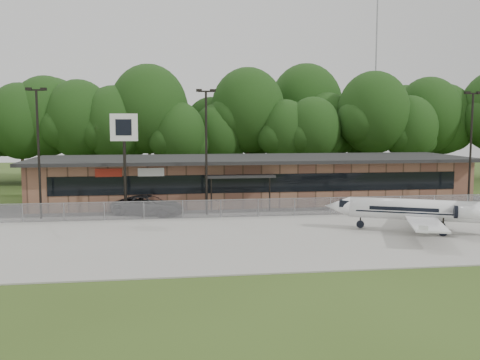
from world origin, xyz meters
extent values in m
plane|color=#36491A|center=(0.00, 0.00, 0.00)|extent=(160.00, 160.00, 0.00)
cube|color=#9E9B93|center=(0.00, 8.00, 0.04)|extent=(64.00, 18.00, 0.08)
cube|color=#383835|center=(0.00, 19.50, 0.03)|extent=(50.00, 9.00, 0.06)
cube|color=#8E6147|center=(0.00, 24.00, 2.00)|extent=(40.00, 10.00, 4.00)
cube|color=black|center=(0.00, 18.98, 2.30)|extent=(36.00, 0.08, 1.60)
cube|color=black|center=(0.00, 23.50, 4.15)|extent=(41.00, 11.50, 0.30)
cube|color=black|center=(-2.00, 18.40, 3.00)|extent=(6.00, 1.60, 0.20)
cube|color=#9D2213|center=(-13.00, 18.95, 3.40)|extent=(2.20, 0.06, 0.70)
cube|color=silver|center=(-9.50, 18.95, 3.40)|extent=(2.20, 0.06, 0.70)
cube|color=gray|center=(0.00, 15.00, 0.75)|extent=(46.00, 0.03, 1.50)
cube|color=gray|center=(0.00, 15.00, 1.50)|extent=(46.00, 0.04, 0.04)
cylinder|color=gray|center=(22.00, 48.00, 12.50)|extent=(0.20, 0.20, 25.00)
cylinder|color=black|center=(-18.00, 16.50, 5.00)|extent=(0.18, 0.18, 10.00)
cube|color=black|center=(-18.00, 16.50, 10.05)|extent=(1.20, 0.12, 0.12)
cube|color=black|center=(-18.55, 16.50, 10.12)|extent=(0.45, 0.30, 0.22)
cube|color=black|center=(-17.45, 16.50, 10.12)|extent=(0.45, 0.30, 0.22)
cylinder|color=black|center=(-5.00, 16.50, 5.00)|extent=(0.18, 0.18, 10.00)
cube|color=black|center=(-5.00, 16.50, 10.05)|extent=(1.20, 0.12, 0.12)
cube|color=black|center=(-5.55, 16.50, 10.12)|extent=(0.45, 0.30, 0.22)
cube|color=black|center=(-4.45, 16.50, 10.12)|extent=(0.45, 0.30, 0.22)
cylinder|color=black|center=(18.00, 16.50, 5.00)|extent=(0.18, 0.18, 10.00)
cube|color=black|center=(18.00, 16.50, 10.05)|extent=(1.20, 0.12, 0.12)
cube|color=black|center=(17.45, 16.50, 10.12)|extent=(0.45, 0.30, 0.22)
cube|color=black|center=(18.55, 16.50, 10.12)|extent=(0.45, 0.30, 0.22)
cylinder|color=white|center=(8.79, 7.57, 1.54)|extent=(8.83, 5.09, 1.45)
cone|color=white|center=(3.85, 9.83, 1.54)|extent=(2.25, 2.07, 1.45)
cube|color=white|center=(7.95, 4.66, 1.13)|extent=(4.08, 5.77, 0.11)
cube|color=white|center=(10.44, 10.09, 1.13)|extent=(4.08, 5.77, 0.11)
cylinder|color=white|center=(11.27, 5.18, 1.67)|extent=(2.15, 1.57, 0.81)
cylinder|color=white|center=(12.22, 7.23, 1.67)|extent=(2.15, 1.57, 0.81)
cube|color=black|center=(4.43, 9.57, 1.79)|extent=(1.28, 1.37, 0.45)
cube|color=black|center=(10.27, 6.89, 0.32)|extent=(1.56, 2.28, 0.63)
cylinder|color=black|center=(5.33, 9.15, 0.32)|extent=(0.72, 0.72, 0.20)
imported|color=#2B2B2D|center=(-9.72, 17.24, 0.82)|extent=(6.44, 4.55, 1.63)
cylinder|color=black|center=(-11.51, 16.80, 3.94)|extent=(0.27, 0.27, 7.88)
cube|color=silver|center=(-11.51, 16.80, 7.19)|extent=(2.18, 0.55, 2.17)
cube|color=black|center=(-11.52, 16.67, 7.19)|extent=(1.27, 0.22, 1.28)
camera|label=1|loc=(-8.39, -26.58, 7.57)|focal=40.00mm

